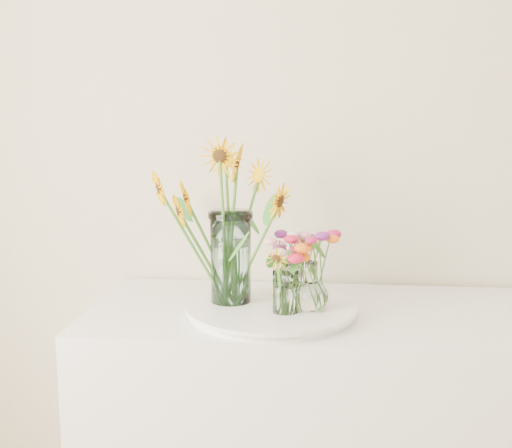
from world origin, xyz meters
name	(u,v)px	position (x,y,z in m)	size (l,w,h in m)	color
tray	(271,311)	(-0.41, 1.87, 0.91)	(0.46, 0.46, 0.03)	white
mason_jar	(231,257)	(-0.53, 1.89, 1.06)	(0.12, 0.12, 0.27)	#A8CDD0
sunflower_bouquet	(230,221)	(-0.53, 1.89, 1.17)	(0.58, 0.58, 0.49)	#FBB505
small_vase_a	(286,292)	(-0.37, 1.80, 0.99)	(0.07, 0.07, 0.12)	white
wildflower_posy_a	(286,276)	(-0.37, 1.80, 1.03)	(0.18, 0.18, 0.21)	orange
small_vase_b	(311,286)	(-0.30, 1.84, 1.00)	(0.10, 0.10, 0.14)	white
wildflower_posy_b	(311,270)	(-0.30, 1.84, 1.04)	(0.20, 0.20, 0.23)	orange
small_vase_c	(293,281)	(-0.35, 1.94, 0.98)	(0.07, 0.07, 0.12)	white
wildflower_posy_c	(293,266)	(-0.35, 1.94, 1.03)	(0.19, 0.19, 0.21)	orange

